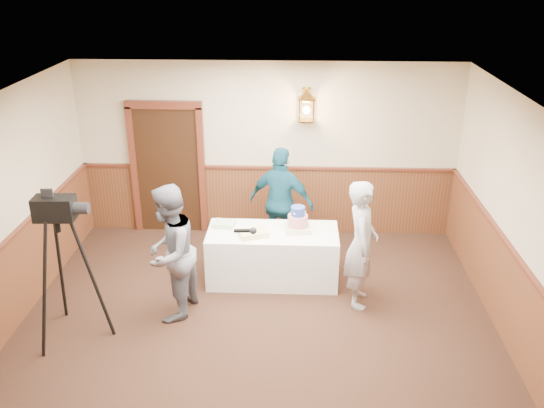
{
  "coord_description": "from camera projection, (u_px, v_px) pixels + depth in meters",
  "views": [
    {
      "loc": [
        0.45,
        -5.2,
        4.25
      ],
      "look_at": [
        0.15,
        1.7,
        1.25
      ],
      "focal_mm": 38.0,
      "sensor_mm": 36.0,
      "label": 1
    }
  ],
  "objects": [
    {
      "name": "interviewer",
      "position": [
        169.0,
        253.0,
        7.06
      ],
      "size": [
        1.52,
        0.97,
        1.76
      ],
      "rotation": [
        0.0,
        0.0,
        -1.78
      ],
      "color": "slate",
      "rests_on": "ground"
    },
    {
      "name": "baker",
      "position": [
        361.0,
        244.0,
        7.33
      ],
      "size": [
        0.45,
        0.65,
        1.72
      ],
      "primitive_type": "imported",
      "rotation": [
        0.0,
        0.0,
        1.51
      ],
      "color": "#A0A0A6",
      "rests_on": "ground"
    },
    {
      "name": "room_shell",
      "position": [
        248.0,
        226.0,
        6.29
      ],
      "size": [
        6.02,
        7.02,
        2.81
      ],
      "color": "beige",
      "rests_on": "ground"
    },
    {
      "name": "sheet_cake_yellow",
      "position": [
        253.0,
        233.0,
        7.78
      ],
      "size": [
        0.45,
        0.4,
        0.08
      ],
      "primitive_type": "cube",
      "rotation": [
        0.0,
        0.0,
        0.37
      ],
      "color": "#E5DA89",
      "rests_on": "display_table"
    },
    {
      "name": "tv_camera_rig",
      "position": [
        66.0,
        276.0,
        6.68
      ],
      "size": [
        0.71,
        0.66,
        1.81
      ],
      "rotation": [
        0.0,
        0.0,
        0.05
      ],
      "color": "black",
      "rests_on": "ground"
    },
    {
      "name": "assistant_p",
      "position": [
        281.0,
        203.0,
        8.56
      ],
      "size": [
        1.08,
        0.73,
        1.71
      ],
      "primitive_type": "imported",
      "rotation": [
        0.0,
        0.0,
        2.8
      ],
      "color": "navy",
      "rests_on": "ground"
    },
    {
      "name": "sheet_cake_green",
      "position": [
        224.0,
        224.0,
        8.05
      ],
      "size": [
        0.32,
        0.27,
        0.07
      ],
      "primitive_type": "cube",
      "rotation": [
        0.0,
        0.0,
        -0.16
      ],
      "color": "#94C188",
      "rests_on": "display_table"
    },
    {
      "name": "tiered_cake",
      "position": [
        298.0,
        221.0,
        7.9
      ],
      "size": [
        0.37,
        0.37,
        0.35
      ],
      "rotation": [
        0.0,
        0.0,
        0.1
      ],
      "color": "beige",
      "rests_on": "display_table"
    },
    {
      "name": "display_table",
      "position": [
        273.0,
        256.0,
        8.06
      ],
      "size": [
        1.8,
        0.8,
        0.75
      ],
      "primitive_type": "cube",
      "color": "white",
      "rests_on": "ground"
    },
    {
      "name": "ground",
      "position": [
        252.0,
        365.0,
        6.47
      ],
      "size": [
        7.0,
        7.0,
        0.0
      ],
      "primitive_type": "plane",
      "color": "black",
      "rests_on": "ground"
    }
  ]
}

